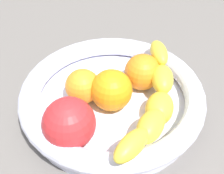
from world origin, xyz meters
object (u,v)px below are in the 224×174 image
(orange_mid_right, at_px, (143,72))
(tomato_red, at_px, (69,123))
(fruit_bowl, at_px, (112,97))
(orange_front, at_px, (109,90))
(orange_mid_left, at_px, (83,85))
(banana_draped_left, at_px, (155,101))

(orange_mid_right, bearing_deg, tomato_red, 141.89)
(fruit_bowl, distance_m, orange_front, 0.03)
(orange_mid_left, distance_m, orange_mid_right, 0.10)
(orange_mid_right, height_order, tomato_red, tomato_red)
(fruit_bowl, distance_m, orange_mid_right, 0.07)
(orange_front, relative_size, tomato_red, 0.89)
(fruit_bowl, xyz_separation_m, orange_mid_right, (0.04, -0.05, 0.02))
(orange_mid_left, xyz_separation_m, tomato_red, (-0.09, 0.00, 0.01))
(fruit_bowl, bearing_deg, orange_front, 163.56)
(fruit_bowl, height_order, orange_front, orange_front)
(banana_draped_left, distance_m, orange_front, 0.07)
(orange_front, distance_m, orange_mid_left, 0.05)
(orange_mid_left, relative_size, tomato_red, 0.76)
(banana_draped_left, bearing_deg, orange_mid_left, 73.42)
(fruit_bowl, xyz_separation_m, banana_draped_left, (-0.03, -0.07, 0.03))
(orange_mid_left, relative_size, orange_mid_right, 0.92)
(orange_mid_right, distance_m, tomato_red, 0.16)
(orange_front, bearing_deg, banana_draped_left, -106.18)
(orange_front, relative_size, orange_mid_left, 1.17)
(banana_draped_left, relative_size, orange_mid_left, 4.65)
(fruit_bowl, bearing_deg, orange_mid_left, 86.05)
(orange_front, xyz_separation_m, tomato_red, (-0.08, 0.05, 0.00))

